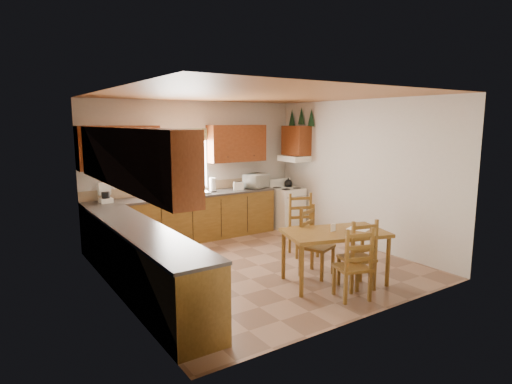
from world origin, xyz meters
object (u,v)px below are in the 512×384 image
microwave (256,181)px  dining_table (334,257)px  stove (287,209)px  chair_far_left (304,225)px  chair_near_right (357,254)px  chair_far_right (317,242)px  chair_near_left (352,263)px

microwave → dining_table: 3.28m
stove → chair_far_left: 1.90m
dining_table → chair_near_right: bearing=-53.6°
microwave → chair_far_left: 1.97m
chair_far_left → microwave: bearing=100.5°
microwave → dining_table: size_ratio=0.34×
dining_table → chair_near_right: 0.36m
chair_far_left → chair_far_right: bearing=-99.8°
dining_table → chair_far_right: chair_far_right is taller
microwave → dining_table: bearing=-126.6°
dining_table → chair_near_right: size_ratio=1.43×
stove → chair_far_right: (-1.40, -2.55, 0.08)m
microwave → chair_near_left: (-0.94, -3.66, -0.58)m
stove → chair_far_left: (-0.92, -1.66, 0.09)m
chair_near_left → chair_far_left: size_ratio=0.92×
chair_far_right → microwave: bearing=53.4°
stove → chair_near_right: 3.47m
chair_near_left → chair_far_right: bearing=-84.1°
chair_near_right → dining_table: bearing=-56.7°
dining_table → stove: bearing=81.6°
stove → chair_far_left: size_ratio=0.82×
stove → chair_far_right: chair_far_right is taller
stove → microwave: bearing=160.1°
chair_far_left → chair_near_right: bearing=-84.2°
stove → dining_table: stove is taller
stove → chair_near_left: 3.78m
stove → chair_near_right: size_ratio=0.87×
dining_table → chair_near_left: size_ratio=1.47×
microwave → dining_table: (-0.74, -3.13, -0.69)m
dining_table → chair_near_left: 0.58m
chair_far_right → stove: bearing=39.8°
chair_far_left → chair_near_left: bearing=-91.9°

